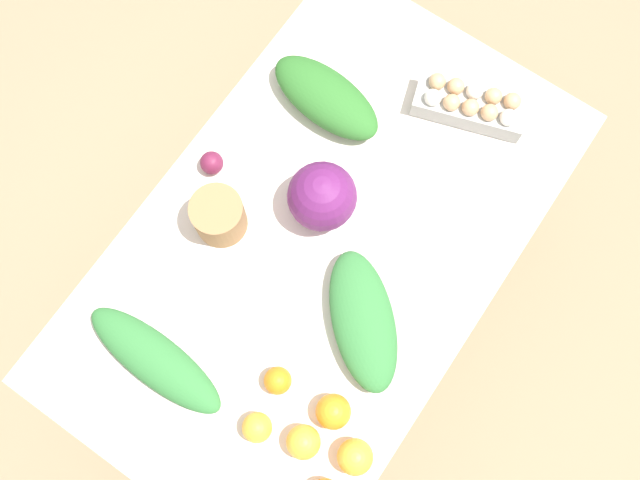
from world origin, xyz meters
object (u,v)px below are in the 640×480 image
(egg_carton, at_px, (470,104))
(greens_bunch_kale, at_px, (363,320))
(cabbage_purple, at_px, (322,196))
(paper_bag, at_px, (219,216))
(orange_5, at_px, (355,457))
(orange_4, at_px, (303,442))
(orange_1, at_px, (333,412))
(greens_bunch_dandelion, at_px, (326,97))
(orange_3, at_px, (278,381))
(greens_bunch_chard, at_px, (155,360))
(beet_root, at_px, (212,163))
(orange_0, at_px, (257,427))

(egg_carton, xyz_separation_m, greens_bunch_kale, (-0.61, -0.08, -0.00))
(cabbage_purple, bearing_deg, paper_bag, 134.12)
(egg_carton, bearing_deg, paper_bag, -137.82)
(orange_5, bearing_deg, orange_4, 109.05)
(paper_bag, height_order, orange_1, paper_bag)
(greens_bunch_dandelion, xyz_separation_m, orange_3, (-0.65, -0.31, -0.01))
(cabbage_purple, xyz_separation_m, greens_bunch_chard, (-0.53, 0.10, -0.05))
(beet_root, height_order, orange_5, orange_5)
(greens_bunch_chard, xyz_separation_m, orange_3, (0.12, -0.26, -0.00))
(orange_0, height_order, orange_5, orange_5)
(paper_bag, height_order, beet_root, paper_bag)
(greens_bunch_chard, height_order, orange_1, orange_1)
(orange_4, bearing_deg, egg_carton, 7.61)
(greens_bunch_chard, height_order, orange_3, greens_bunch_chard)
(egg_carton, height_order, orange_5, egg_carton)
(orange_0, height_order, orange_3, orange_0)
(orange_0, bearing_deg, egg_carton, 1.09)
(paper_bag, bearing_deg, egg_carton, -29.64)
(orange_1, height_order, orange_3, orange_1)
(greens_bunch_chard, relative_size, beet_root, 6.45)
(orange_3, relative_size, orange_4, 0.83)
(greens_bunch_kale, relative_size, beet_root, 5.78)
(beet_root, relative_size, orange_1, 0.73)
(greens_bunch_chard, bearing_deg, greens_bunch_kale, -44.81)
(paper_bag, distance_m, beet_root, 0.16)
(cabbage_purple, xyz_separation_m, orange_3, (-0.41, -0.16, -0.05))
(greens_bunch_kale, xyz_separation_m, orange_3, (-0.23, 0.09, -0.01))
(greens_bunch_dandelion, bearing_deg, paper_bag, 175.65)
(greens_bunch_kale, bearing_deg, orange_5, -149.72)
(orange_3, height_order, orange_4, orange_4)
(orange_0, bearing_deg, orange_5, -71.57)
(greens_bunch_chard, xyz_separation_m, orange_1, (0.14, -0.41, 0.01))
(greens_bunch_dandelion, relative_size, orange_1, 3.93)
(orange_4, bearing_deg, beet_root, 53.72)
(beet_root, bearing_deg, orange_4, -126.28)
(egg_carton, distance_m, paper_bag, 0.70)
(orange_4, height_order, orange_5, orange_5)
(greens_bunch_chard, distance_m, orange_3, 0.29)
(greens_bunch_kale, bearing_deg, greens_bunch_chard, 135.19)
(greens_bunch_dandelion, bearing_deg, beet_root, 155.38)
(cabbage_purple, height_order, greens_bunch_dandelion, cabbage_purple)
(greens_bunch_kale, height_order, greens_bunch_chard, greens_bunch_kale)
(greens_bunch_kale, height_order, orange_4, greens_bunch_kale)
(orange_4, bearing_deg, orange_0, 107.75)
(orange_1, distance_m, orange_3, 0.15)
(beet_root, bearing_deg, cabbage_purple, -76.75)
(orange_0, relative_size, orange_3, 1.07)
(orange_5, bearing_deg, orange_1, 60.56)
(greens_bunch_kale, bearing_deg, cabbage_purple, 52.78)
(orange_0, distance_m, orange_1, 0.18)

